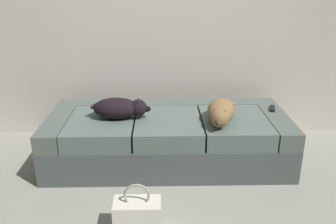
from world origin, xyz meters
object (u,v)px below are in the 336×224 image
Objects in this scene: couch at (168,138)px; handbag at (137,216)px; tv_remote at (272,108)px; dog_dark at (120,108)px; dog_tan at (221,112)px.

handbag is at bearing -102.50° from couch.
couch is at bearing -157.52° from tv_remote.
dog_dark reaches higher than couch.
couch is 3.96× the size of dog_dark.
tv_remote reaches higher than couch.
dog_dark is at bearing 173.00° from dog_tan.
tv_remote is 0.40× the size of handbag.
dog_dark is 1.47× the size of handbag.
dog_tan is at bearing -136.10° from tv_remote.
tv_remote is (0.54, 0.29, -0.09)m from dog_tan.
tv_remote is at bearing 7.04° from couch.
dog_tan is (0.45, -0.17, 0.33)m from couch.
dog_tan is 1.47× the size of handbag.
tv_remote is at bearing 28.46° from dog_tan.
handbag is (-0.68, -0.86, -0.43)m from dog_tan.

